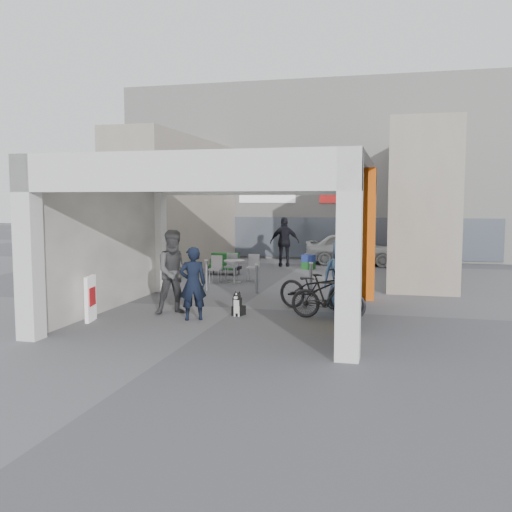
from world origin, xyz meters
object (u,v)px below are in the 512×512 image
(man_back_turned, at_px, (175,272))
(man_crates, at_px, (285,242))
(bicycle_front, at_px, (317,288))
(white_van, at_px, (354,249))
(cafe_set, at_px, (233,272))
(man_with_dog, at_px, (193,283))
(border_collie, at_px, (238,306))
(produce_stand, at_px, (224,266))
(bicycle_rear, at_px, (328,297))
(man_elderly, at_px, (340,274))

(man_back_turned, relative_size, man_crates, 1.00)
(bicycle_front, bearing_deg, white_van, 21.63)
(cafe_set, bearing_deg, man_with_dog, -82.28)
(border_collie, relative_size, white_van, 0.15)
(cafe_set, relative_size, produce_stand, 1.25)
(man_back_turned, relative_size, white_van, 0.50)
(border_collie, xyz_separation_m, white_van, (1.80, 11.30, 0.44))
(border_collie, relative_size, bicycle_front, 0.28)
(cafe_set, xyz_separation_m, man_crates, (0.82, 4.61, 0.68))
(man_back_turned, height_order, bicycle_rear, man_back_turned)
(cafe_set, distance_m, man_with_dog, 6.13)
(produce_stand, distance_m, bicycle_front, 7.27)
(man_with_dog, xyz_separation_m, bicycle_rear, (2.91, 0.79, -0.31))
(man_with_dog, relative_size, bicycle_front, 0.79)
(cafe_set, relative_size, man_back_turned, 0.74)
(bicycle_front, xyz_separation_m, white_van, (0.12, 10.27, 0.12))
(border_collie, height_order, man_elderly, man_elderly)
(border_collie, bearing_deg, man_back_turned, -157.12)
(cafe_set, relative_size, man_crates, 0.73)
(cafe_set, bearing_deg, white_van, 59.63)
(border_collie, xyz_separation_m, man_with_dog, (-0.85, -0.67, 0.59))
(border_collie, bearing_deg, bicycle_rear, 21.39)
(man_elderly, bearing_deg, man_crates, 92.47)
(man_back_turned, xyz_separation_m, bicycle_front, (3.16, 1.15, -0.44))
(border_collie, bearing_deg, white_van, 98.93)
(man_with_dog, bearing_deg, border_collie, -168.28)
(man_crates, xyz_separation_m, white_van, (2.65, 1.31, -0.32))
(man_with_dog, bearing_deg, cafe_set, -108.97)
(man_back_turned, distance_m, bicycle_rear, 3.58)
(man_back_turned, bearing_deg, border_collie, -28.69)
(man_crates, bearing_deg, cafe_set, 68.67)
(border_collie, distance_m, bicycle_front, 1.99)
(cafe_set, xyz_separation_m, produce_stand, (-0.81, 1.60, -0.01))
(cafe_set, height_order, man_crates, man_crates)
(man_with_dog, distance_m, bicycle_rear, 3.03)
(produce_stand, xyz_separation_m, bicycle_rear, (4.54, -6.86, 0.20))
(produce_stand, height_order, bicycle_front, bicycle_front)
(cafe_set, bearing_deg, produce_stand, 116.78)
(man_crates, height_order, bicycle_front, man_crates)
(bicycle_rear, height_order, white_van, white_van)
(man_with_dog, relative_size, man_back_turned, 0.83)
(man_back_turned, bearing_deg, bicycle_rear, -29.55)
(border_collie, distance_m, man_crates, 10.05)
(border_collie, height_order, bicycle_rear, bicycle_rear)
(cafe_set, xyz_separation_m, bicycle_rear, (3.73, -5.26, 0.20))
(cafe_set, distance_m, man_back_turned, 5.55)
(border_collie, height_order, white_van, white_van)
(cafe_set, xyz_separation_m, man_with_dog, (0.82, -6.05, 0.51))
(white_van, bearing_deg, man_back_turned, 168.78)
(bicycle_front, height_order, white_van, white_van)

